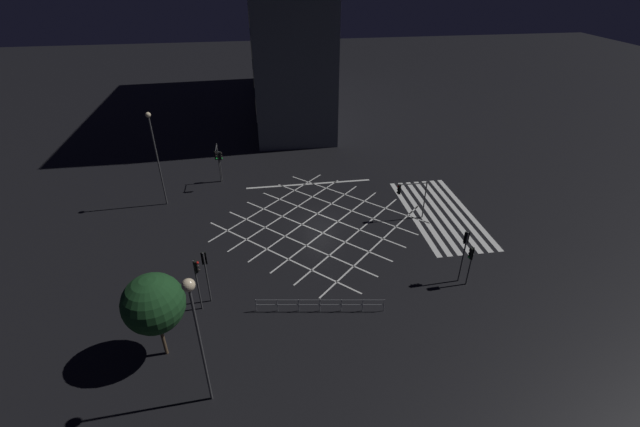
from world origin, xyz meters
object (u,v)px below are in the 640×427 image
street_tree_near (154,304)px  street_lamp_east (155,145)px  traffic_light_ne_cross (221,160)px  traffic_light_nw_cross (197,275)px  traffic_light_sw_main (465,246)px  street_lamp_west (194,311)px  traffic_light_median_south (410,192)px  traffic_light_sw_cross (470,258)px  traffic_light_ne_main (217,158)px  traffic_light_nw_main (205,267)px

street_tree_near → street_lamp_east: bearing=8.3°
traffic_light_ne_cross → traffic_light_nw_cross: bearing=-91.6°
traffic_light_sw_main → street_lamp_west: size_ratio=0.51×
traffic_light_nw_cross → traffic_light_median_south: bearing=27.5°
traffic_light_median_south → street_tree_near: (-13.06, 19.94, 1.33)m
traffic_light_nw_cross → traffic_light_median_south: 20.29m
traffic_light_sw_main → traffic_light_ne_cross: bearing=43.0°
traffic_light_median_south → traffic_light_sw_main: (-9.16, -0.93, 0.34)m
street_lamp_west → street_tree_near: (3.67, 2.97, -2.54)m
street_lamp_east → street_lamp_west: size_ratio=1.09×
traffic_light_median_south → traffic_light_sw_main: 9.21m
traffic_light_sw_cross → traffic_light_ne_cross: traffic_light_ne_cross is taller
traffic_light_nw_cross → street_tree_near: street_tree_near is taller
traffic_light_nw_cross → traffic_light_ne_main: traffic_light_ne_main is taller
traffic_light_nw_main → street_tree_near: (-4.47, 2.42, 1.10)m
traffic_light_nw_cross → traffic_light_nw_main: bearing=57.7°
traffic_light_median_south → street_lamp_west: size_ratio=0.44×
traffic_light_sw_main → street_tree_near: street_tree_near is taller
street_tree_near → traffic_light_median_south: bearing=-56.8°
traffic_light_ne_main → traffic_light_median_south: size_ratio=1.17×
traffic_light_median_south → street_lamp_west: street_lamp_west is taller
street_lamp_west → traffic_light_median_south: bearing=-45.4°
traffic_light_sw_cross → traffic_light_nw_main: (1.12, 18.76, 0.60)m
traffic_light_sw_cross → traffic_light_median_south: 9.79m
street_lamp_west → traffic_light_ne_cross: bearing=1.0°
traffic_light_sw_cross → street_lamp_east: bearing=-33.6°
traffic_light_nw_main → street_lamp_east: bearing=19.5°
traffic_light_nw_main → traffic_light_ne_cross: bearing=-0.2°
street_lamp_west → street_tree_near: bearing=39.0°
traffic_light_sw_main → street_lamp_east: bearing=57.0°
traffic_light_ne_cross → traffic_light_nw_main: 19.13m
traffic_light_ne_cross → traffic_light_nw_main: size_ratio=0.82×
traffic_light_nw_cross → street_tree_near: size_ratio=0.71×
traffic_light_nw_main → traffic_light_nw_cross: bearing=147.7°
traffic_light_sw_cross → street_lamp_east: 29.08m
street_tree_near → traffic_light_nw_main: bearing=-28.4°
traffic_light_ne_main → street_lamp_east: 6.77m
traffic_light_nw_cross → street_lamp_east: 16.64m
street_lamp_east → street_lamp_west: (-22.97, -5.80, 0.41)m
traffic_light_nw_main → street_lamp_east: street_lamp_east is taller
traffic_light_nw_cross → traffic_light_sw_main: size_ratio=0.95×
traffic_light_nw_main → street_lamp_east: (14.83, 5.25, 3.22)m
traffic_light_ne_cross → street_lamp_west: street_lamp_west is taller
traffic_light_sw_cross → street_lamp_west: size_ratio=0.40×
traffic_light_nw_main → traffic_light_median_south: size_ratio=1.12×
street_lamp_east → street_tree_near: street_lamp_east is taller
street_lamp_east → street_lamp_west: 23.69m
traffic_light_ne_main → street_tree_near: size_ratio=0.75×
traffic_light_nw_cross → traffic_light_ne_cross: (19.89, -0.57, -0.51)m
traffic_light_ne_cross → street_tree_near: bearing=-96.1°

